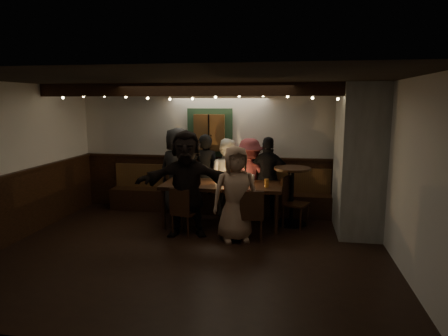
% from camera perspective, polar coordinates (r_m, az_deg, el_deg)
% --- Properties ---
extents(room, '(6.02, 5.01, 2.62)m').
position_cam_1_polar(room, '(7.26, 6.21, -0.22)').
color(room, black).
rests_on(room, ground).
extents(dining_table, '(2.20, 0.94, 0.96)m').
position_cam_1_polar(dining_table, '(7.40, -0.28, -2.77)').
color(dining_table, black).
rests_on(dining_table, ground).
extents(chair_near_left, '(0.47, 0.47, 0.84)m').
position_cam_1_polar(chair_near_left, '(6.89, -5.97, -5.85)').
color(chair_near_left, black).
rests_on(chair_near_left, ground).
extents(chair_near_right, '(0.43, 0.43, 0.87)m').
position_cam_1_polar(chair_near_right, '(6.61, 3.98, -6.38)').
color(chair_near_right, black).
rests_on(chair_near_right, ground).
extents(chair_end, '(0.55, 0.55, 0.93)m').
position_cam_1_polar(chair_end, '(7.47, 9.58, -4.32)').
color(chair_end, black).
rests_on(chair_end, ground).
extents(high_top, '(0.68, 0.68, 1.09)m').
position_cam_1_polar(high_top, '(7.55, 9.67, -2.92)').
color(high_top, black).
rests_on(high_top, ground).
extents(person_a, '(0.99, 0.78, 1.77)m').
position_cam_1_polar(person_a, '(8.26, -6.65, -0.39)').
color(person_a, black).
rests_on(person_a, ground).
extents(person_b, '(0.61, 0.41, 1.64)m').
position_cam_1_polar(person_b, '(8.21, -2.68, -0.84)').
color(person_b, black).
rests_on(person_b, ground).
extents(person_c, '(0.93, 0.85, 1.56)m').
position_cam_1_polar(person_c, '(8.09, 0.34, -1.28)').
color(person_c, silver).
rests_on(person_c, ground).
extents(person_d, '(1.03, 0.61, 1.57)m').
position_cam_1_polar(person_d, '(8.01, 3.64, -1.36)').
color(person_d, maroon).
rests_on(person_d, ground).
extents(person_e, '(0.98, 0.47, 1.61)m').
position_cam_1_polar(person_e, '(7.92, 6.35, -1.38)').
color(person_e, black).
rests_on(person_e, ground).
extents(person_f, '(1.76, 0.83, 1.82)m').
position_cam_1_polar(person_f, '(6.84, -5.39, -2.21)').
color(person_f, black).
rests_on(person_f, ground).
extents(person_g, '(0.90, 0.74, 1.59)m').
position_cam_1_polar(person_g, '(6.57, 1.67, -3.70)').
color(person_g, '#99755E').
rests_on(person_g, ground).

